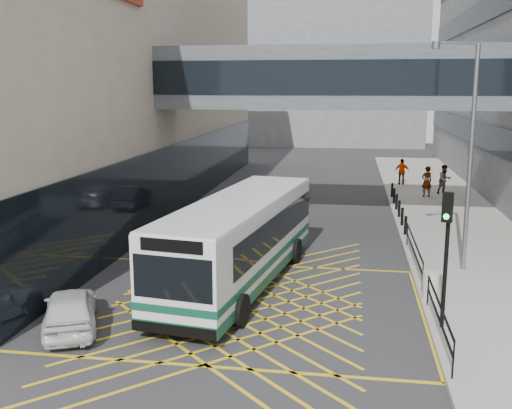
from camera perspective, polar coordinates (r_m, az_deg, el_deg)
The scene contains 17 objects.
ground at distance 20.08m, azimuth -1.81°, elevation -9.51°, with size 120.00×120.00×0.00m, color #333335.
building_far at distance 78.66m, azimuth 5.07°, elevation 12.54°, with size 28.00×16.00×18.00m, color slate.
skybridge at distance 30.45m, azimuth 8.13°, elevation 11.84°, with size 20.00×4.10×3.00m.
pavement at distance 34.60m, azimuth 17.86°, elevation -1.05°, with size 6.00×54.00×0.16m, color #9F9A91.
box_junction at distance 20.08m, azimuth -1.81°, elevation -9.50°, with size 12.00×9.00×0.01m.
bus at distance 21.63m, azimuth -1.45°, elevation -3.26°, with size 4.24×11.57×3.17m.
car_white at distance 18.77m, azimuth -17.29°, elevation -9.44°, with size 1.65×4.04×1.29m, color silver.
car_dark at distance 34.63m, azimuth -1.35°, elevation 0.46°, with size 1.61×4.12×1.29m, color black.
car_silver at distance 34.84m, azimuth 2.89°, elevation 0.58°, with size 1.87×4.42×1.38m, color gray.
traffic_light at distance 17.86m, azimuth 17.67°, elevation -3.29°, with size 0.33×0.48×4.05m.
street_lamp at distance 23.58m, azimuth 19.44°, elevation 5.47°, with size 1.87×0.95×8.51m.
litter_bin at distance 20.79m, azimuth 16.28°, elevation -7.41°, with size 0.54×0.54×0.93m, color #ADA89E.
kerb_railings at distance 21.31m, azimuth 15.68°, elevation -6.20°, with size 0.05×12.54×1.00m.
bollards at distance 34.17m, azimuth 13.36°, elevation -0.05°, with size 0.14×10.14×0.90m.
pedestrian_a at distance 39.64m, azimuth 15.95°, elevation 2.12°, with size 0.78×0.55×1.95m, color gray.
pedestrian_b at distance 41.06m, azimuth 17.52°, elevation 2.29°, with size 0.93×0.54×1.90m, color gray.
pedestrian_c at distance 44.21m, azimuth 13.73°, elevation 3.05°, with size 1.09×0.52×1.84m, color gray.
Camera 1 is at (3.56, -18.44, 7.10)m, focal length 42.00 mm.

